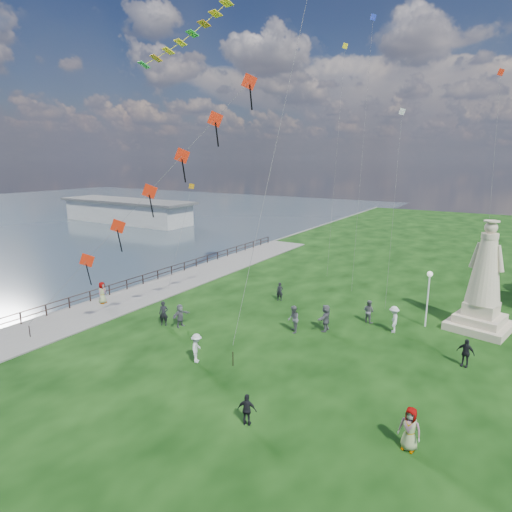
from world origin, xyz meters
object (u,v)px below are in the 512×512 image
Objects in this scene: person_2 at (197,348)px; person_11 at (326,318)px; person_7 at (369,311)px; person_6 at (280,292)px; person_10 at (102,294)px; pier_pavilion at (127,211)px; person_8 at (394,319)px; person_9 at (465,353)px; person_1 at (293,319)px; person_5 at (180,316)px; person_0 at (164,313)px; person_3 at (247,410)px; statue at (483,289)px; lamppost at (429,287)px; person_4 at (410,429)px.

person_11 reaches higher than person_2.
person_6 is at bearing 12.00° from person_7.
person_10 is 18.62m from person_11.
person_6 is at bearing -68.09° from person_10.
person_8 is at bearing -26.04° from pier_pavilion.
person_7 reaches higher than person_9.
person_5 is (-7.44, -3.37, -0.12)m from person_1.
person_11 is at bearing 75.23° from person_7.
person_0 reaches higher than person_6.
person_5 is (-10.50, 7.30, 0.08)m from person_3.
person_5 is 9.52m from person_6.
person_5 is at bearing -38.20° from pier_pavilion.
person_0 is 10.39m from person_6.
person_10 is at bearing 39.41° from person_7.
person_2 is 0.92× the size of person_11.
person_0 is at bearing 52.30° from person_7.
pier_pavilion is at bearing -130.82° from person_8.
person_6 is at bearing 34.32° from person_0.
person_10 is at bearing -77.27° from person_11.
person_9 reaches higher than person_6.
person_11 reaches higher than person_6.
pier_pavilion is at bearing 27.25° from person_2.
statue is at bearing 102.13° from person_9.
person_3 is (5.95, -3.64, -0.12)m from person_2.
person_7 reaches higher than person_5.
person_0 is (-19.72, -11.33, -2.06)m from statue.
person_1 reaches higher than person_0.
person_11 reaches higher than person_8.
person_11 is (5.92, -4.09, 0.18)m from person_6.
pier_pavilion is 16.86× the size of person_2.
person_3 is at bearing -60.10° from person_0.
person_1 is at bearing -72.55° from person_8.
person_5 is at bearing -11.03° from person_0.
person_7 is (11.33, 8.03, 0.02)m from person_5.
statue is 4.34× the size of person_0.
statue is 4.94× the size of person_6.
person_8 is at bearing 117.48° from person_11.
person_1 is 11.10m from person_3.
person_6 is at bearing 176.30° from person_9.
lamppost is 2.42× the size of person_9.
pier_pavilion is 15.81× the size of person_8.
person_0 is 7.62m from person_10.
person_10 is at bearing -87.67° from person_8.
person_1 is at bearing -6.08° from person_0.
person_5 is (-17.18, 5.14, -0.11)m from person_4.
person_7 is at bearing 4.23° from person_0.
person_1 is at bearing -52.37° from person_11.
person_3 is 0.80× the size of person_4.
person_6 is (-7.17, 16.22, 0.03)m from person_3.
person_6 is (-13.85, 14.07, -0.17)m from person_4.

